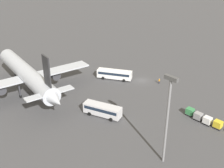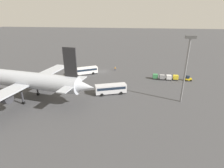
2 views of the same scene
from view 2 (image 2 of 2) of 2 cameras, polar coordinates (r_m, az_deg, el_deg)
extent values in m
plane|color=#424244|center=(81.54, -2.82, 4.20)|extent=(600.00, 600.00, 0.00)
cylinder|color=#B2B7C1|center=(58.51, -27.12, 1.34)|extent=(36.72, 9.18, 4.92)
cone|color=#B2B7C1|center=(47.56, -9.42, -0.80)|extent=(6.87, 5.15, 4.43)
cube|color=#B2B7C1|center=(65.41, -19.58, 3.87)|extent=(6.68, 17.18, 0.44)
cube|color=#262628|center=(47.07, -13.55, 6.86)|extent=(3.66, 0.79, 7.87)
cube|color=#B2B7C1|center=(48.67, -12.58, 0.12)|extent=(4.04, 13.00, 0.28)
cylinder|color=#38383D|center=(53.50, -32.03, -3.93)|extent=(4.66, 3.20, 2.70)
cylinder|color=#38383D|center=(64.62, -21.46, 1.93)|extent=(4.66, 3.20, 2.70)
cylinder|color=#38383D|center=(56.74, -27.14, -4.11)|extent=(0.50, 0.50, 3.93)
cylinder|color=black|center=(57.35, -26.89, -5.48)|extent=(0.95, 0.60, 0.90)
cylinder|color=#38383D|center=(61.02, -23.19, -1.70)|extent=(0.50, 0.50, 3.93)
cylinder|color=black|center=(61.59, -22.98, -3.00)|extent=(0.95, 0.60, 0.90)
cube|color=white|center=(77.30, -9.05, 4.36)|extent=(11.33, 8.54, 2.67)
cube|color=#192333|center=(77.16, -9.07, 4.70)|extent=(10.56, 8.08, 0.85)
cylinder|color=black|center=(75.62, -11.37, 2.79)|extent=(1.01, 0.79, 1.00)
cylinder|color=black|center=(78.35, -11.81, 3.42)|extent=(1.01, 0.79, 1.00)
cylinder|color=black|center=(77.20, -6.14, 3.49)|extent=(1.01, 0.79, 1.00)
cylinder|color=black|center=(79.87, -6.74, 4.08)|extent=(1.01, 0.79, 1.00)
cube|color=silver|center=(57.27, -0.42, -1.50)|extent=(10.50, 6.37, 2.75)
cube|color=#192333|center=(57.09, -0.42, -1.05)|extent=(9.76, 6.11, 0.88)
cylinder|color=black|center=(56.00, -3.29, -3.58)|extent=(1.04, 0.65, 1.00)
cylinder|color=black|center=(58.61, -3.74, -2.41)|extent=(1.04, 0.65, 1.00)
cylinder|color=black|center=(57.20, 2.98, -3.01)|extent=(1.04, 0.65, 1.00)
cylinder|color=black|center=(59.76, 2.26, -1.89)|extent=(1.04, 0.65, 1.00)
cube|color=gold|center=(75.53, 23.66, 1.46)|extent=(2.59, 1.70, 0.70)
cube|color=#192333|center=(75.08, 23.47, 2.11)|extent=(1.27, 1.34, 1.10)
cylinder|color=black|center=(74.70, 23.24, 1.03)|extent=(0.63, 0.32, 0.60)
cylinder|color=black|center=(75.90, 22.84, 1.40)|extent=(0.63, 0.32, 0.60)
cylinder|color=black|center=(75.39, 24.41, 1.02)|extent=(0.63, 0.32, 0.60)
cylinder|color=black|center=(76.58, 24.00, 1.39)|extent=(0.63, 0.32, 0.60)
cylinder|color=#1E1E2D|center=(82.68, 1.02, 4.78)|extent=(0.32, 0.32, 0.85)
cylinder|color=orange|center=(82.47, 1.03, 5.28)|extent=(0.38, 0.38, 0.65)
sphere|color=tan|center=(82.34, 1.03, 5.57)|extent=(0.24, 0.24, 0.24)
cube|color=#38383D|center=(74.35, 19.98, 1.49)|extent=(2.04, 1.73, 0.10)
cube|color=gold|center=(74.08, 20.06, 2.11)|extent=(1.94, 1.65, 1.60)
cylinder|color=black|center=(73.67, 19.47, 1.19)|extent=(0.36, 0.13, 0.36)
cylinder|color=black|center=(74.86, 19.30, 1.53)|extent=(0.36, 0.13, 0.36)
cylinder|color=black|center=(74.00, 20.62, 1.13)|extent=(0.36, 0.13, 0.36)
cylinder|color=black|center=(75.18, 20.43, 1.46)|extent=(0.36, 0.13, 0.36)
cube|color=#38383D|center=(73.59, 17.99, 1.54)|extent=(2.04, 1.73, 0.10)
cube|color=silver|center=(73.32, 18.07, 2.17)|extent=(1.94, 1.65, 1.60)
cylinder|color=black|center=(72.93, 17.46, 1.24)|extent=(0.36, 0.13, 0.36)
cylinder|color=black|center=(74.12, 17.32, 1.58)|extent=(0.36, 0.13, 0.36)
cylinder|color=black|center=(73.21, 18.63, 1.17)|extent=(0.36, 0.13, 0.36)
cylinder|color=black|center=(74.39, 18.47, 1.51)|extent=(0.36, 0.13, 0.36)
cube|color=#38383D|center=(73.25, 15.94, 1.69)|extent=(2.04, 1.73, 0.10)
cube|color=gray|center=(72.98, 16.01, 2.31)|extent=(1.94, 1.65, 1.60)
cylinder|color=black|center=(72.62, 15.39, 1.38)|extent=(0.36, 0.13, 0.36)
cylinder|color=black|center=(73.81, 15.28, 1.72)|extent=(0.36, 0.13, 0.36)
cylinder|color=black|center=(72.84, 16.57, 1.31)|extent=(0.36, 0.13, 0.36)
cylinder|color=black|center=(74.04, 16.44, 1.65)|extent=(0.36, 0.13, 0.36)
cube|color=#38383D|center=(73.32, 13.85, 1.91)|extent=(2.04, 1.73, 0.10)
cube|color=#38844C|center=(73.04, 13.91, 2.54)|extent=(1.94, 1.65, 1.60)
cylinder|color=black|center=(72.71, 13.29, 1.61)|extent=(0.36, 0.13, 0.36)
cylinder|color=black|center=(73.91, 13.21, 1.94)|extent=(0.36, 0.13, 0.36)
cylinder|color=black|center=(72.88, 14.47, 1.54)|extent=(0.36, 0.13, 0.36)
cylinder|color=black|center=(74.08, 14.38, 1.88)|extent=(0.36, 0.13, 0.36)
cylinder|color=slate|center=(53.53, 22.76, 3.57)|extent=(0.50, 0.50, 18.49)
cube|color=#4C4C4C|center=(51.68, 24.32, 13.78)|extent=(2.80, 0.70, 0.80)
camera|label=1|loc=(43.62, 91.73, 21.85)|focal=45.00mm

